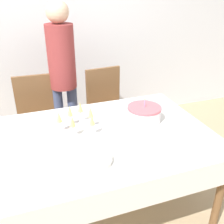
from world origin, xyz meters
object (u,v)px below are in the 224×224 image
Objects in this scene: dining_chair_far_right at (107,108)px; birthday_cake at (144,114)px; champagne_tray at (78,122)px; plate_stack_main at (93,160)px; dining_chair_far_left at (38,118)px; person_standing at (62,68)px.

birthday_cake is (0.06, -0.80, 0.29)m from dining_chair_far_right.
birthday_cake is at bearing -3.24° from champagne_tray.
plate_stack_main is at bearing -112.67° from dining_chair_far_right.
dining_chair_far_left is 0.86m from champagne_tray.
dining_chair_far_left is 2.61× the size of champagne_tray.
person_standing is (0.31, 0.11, 0.47)m from dining_chair_far_left.
dining_chair_far_left is 1.00× the size of dining_chair_far_right.
dining_chair_far_right is at bearing 56.97° from champagne_tray.
dining_chair_far_left is at bearing 179.98° from dining_chair_far_right.
dining_chair_far_right is 0.58× the size of person_standing.
dining_chair_far_left is 1.25m from plate_stack_main.
person_standing is at bearing 119.16° from birthday_cake.
dining_chair_far_right reaches higher than champagne_tray.
birthday_cake reaches higher than champagne_tray.
champagne_tray is at bearing -70.80° from dining_chair_far_left.
dining_chair_far_left is 3.49× the size of birthday_cake.
dining_chair_far_left is at bearing -160.35° from person_standing.
dining_chair_far_left is at bearing 109.20° from champagne_tray.
birthday_cake is 0.69m from plate_stack_main.
person_standing reaches higher than dining_chair_far_right.
person_standing reaches higher than dining_chair_far_left.
champagne_tray is 0.89m from person_standing.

